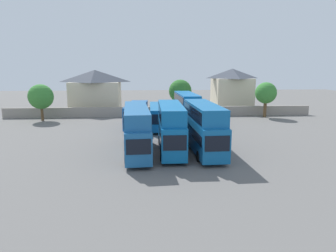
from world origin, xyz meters
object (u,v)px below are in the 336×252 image
object	(u,v)px
house_terrace_centre	(232,89)
tree_behind_wall	(266,93)
bus_1	(137,127)
tree_right_of_lot	(41,97)
bus_3	(204,125)
bus_5	(159,115)
bus_4	(136,114)
bus_2	(171,126)
house_terrace_left	(96,91)
bus_6	(187,108)
tree_left_of_lot	(180,91)

from	to	relation	value
house_terrace_centre	tree_behind_wall	world-z (taller)	house_terrace_centre
bus_1	tree_right_of_lot	size ratio (longest dim) A/B	1.91
house_terrace_centre	tree_behind_wall	bearing A→B (deg)	-72.17
bus_3	bus_5	bearing A→B (deg)	-164.54
bus_4	bus_2	bearing A→B (deg)	21.54
bus_3	house_terrace_centre	xyz separation A→B (m)	(11.89, 32.12, 1.48)
bus_3	tree_behind_wall	size ratio (longest dim) A/B	1.72
bus_3	tree_behind_wall	distance (m)	26.60
bus_1	bus_2	bearing A→B (deg)	89.28
bus_4	bus_5	distance (m)	3.39
bus_5	tree_behind_wall	bearing A→B (deg)	113.21
bus_1	bus_5	world-z (taller)	bus_1
bus_3	bus_4	distance (m)	16.07
bus_2	bus_5	xyz separation A→B (m)	(-0.83, 13.11, -0.95)
bus_2	bus_3	size ratio (longest dim) A/B	0.95
bus_1	house_terrace_centre	xyz separation A→B (m)	(18.95, 31.98, 1.64)
house_terrace_left	tree_right_of_lot	world-z (taller)	house_terrace_left
bus_5	bus_6	distance (m)	4.44
house_terrace_centre	tree_right_of_lot	world-z (taller)	house_terrace_centre
bus_2	tree_right_of_lot	xyz separation A→B (m)	(-20.25, 20.46, 1.20)
house_terrace_centre	bus_5	bearing A→B (deg)	-130.86
bus_1	house_terrace_left	size ratio (longest dim) A/B	1.17
bus_3	bus_4	size ratio (longest dim) A/B	1.05
bus_6	tree_left_of_lot	size ratio (longest dim) A/B	1.60
bus_1	bus_4	size ratio (longest dim) A/B	1.14
bus_4	house_terrace_centre	bearing A→B (deg)	137.60
bus_5	bus_3	bearing A→B (deg)	17.71
bus_6	tree_behind_wall	xyz separation A→B (m)	(15.20, 7.68, 1.51)
bus_4	bus_6	xyz separation A→B (m)	(7.60, -0.03, 0.83)
tree_right_of_lot	tree_left_of_lot	bearing A→B (deg)	12.90
tree_left_of_lot	tree_behind_wall	xyz separation A→B (m)	(14.91, -4.50, -0.10)
bus_4	bus_6	bearing A→B (deg)	94.62
bus_1	bus_3	size ratio (longest dim) A/B	1.09
bus_6	house_terrace_centre	world-z (taller)	house_terrace_centre
bus_2	tree_left_of_lot	world-z (taller)	tree_left_of_lot
house_terrace_centre	tree_right_of_lot	bearing A→B (deg)	-162.32
house_terrace_centre	tree_left_of_lot	distance (m)	12.97
bus_5	bus_1	bearing A→B (deg)	-11.80
house_terrace_left	bus_4	bearing A→B (deg)	-61.90
bus_1	bus_3	distance (m)	7.07
bus_1	tree_right_of_lot	world-z (taller)	tree_right_of_lot
bus_5	bus_6	xyz separation A→B (m)	(4.29, 0.67, 0.93)
bus_4	house_terrace_left	distance (m)	18.54
bus_2	house_terrace_left	distance (m)	32.69
bus_5	tree_left_of_lot	distance (m)	13.88
bus_4	bus_5	size ratio (longest dim) A/B	0.95
tree_behind_wall	tree_right_of_lot	xyz separation A→B (m)	(-38.92, -1.00, -0.29)
bus_5	tree_right_of_lot	size ratio (longest dim) A/B	1.76
bus_1	house_terrace_centre	size ratio (longest dim) A/B	1.37
bus_4	tree_right_of_lot	xyz separation A→B (m)	(-16.12, 6.64, 2.05)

